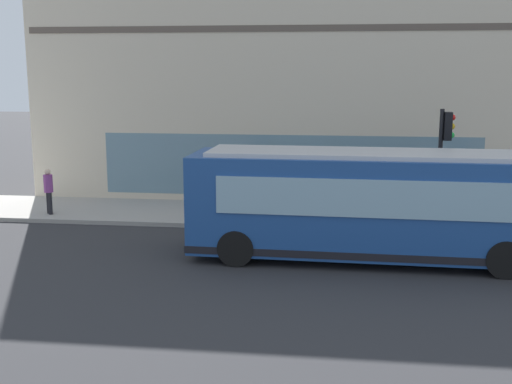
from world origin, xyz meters
The scene contains 11 objects.
ground centered at (0.00, 0.00, 0.00)m, with size 120.00×120.00×0.00m, color #2D2D30.
sidewalk_curb centered at (4.54, 0.00, 0.07)m, with size 3.88×40.00×0.15m, color #9E9991.
building_corner centered at (9.72, 0.00, 6.16)m, with size 6.52×20.87×12.34m.
city_bus_nearside centered at (-0.37, -2.81, 1.55)m, with size 2.80×10.10×3.07m.
traffic_light_near_corner centered at (2.96, -5.28, 2.87)m, with size 0.32×0.49×3.90m.
fire_hydrant centered at (3.14, 0.97, 0.51)m, with size 0.35×0.35×0.74m.
pedestrian_by_light_pole centered at (4.69, 2.38, 1.13)m, with size 0.32×0.32×1.70m.
pedestrian_near_hydrant centered at (5.68, 2.19, 1.12)m, with size 0.32×0.32×1.69m.
pedestrian_near_building_entrance centered at (5.17, -2.62, 1.21)m, with size 0.32×0.32×1.82m.
pedestrian_walking_along_curb centered at (3.40, 8.36, 1.09)m, with size 0.32×0.32×1.65m.
newspaper_vending_box centered at (5.31, -4.25, 0.60)m, with size 0.44×0.42×0.90m.
Camera 1 is at (-17.96, -1.85, 5.25)m, focal length 44.82 mm.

